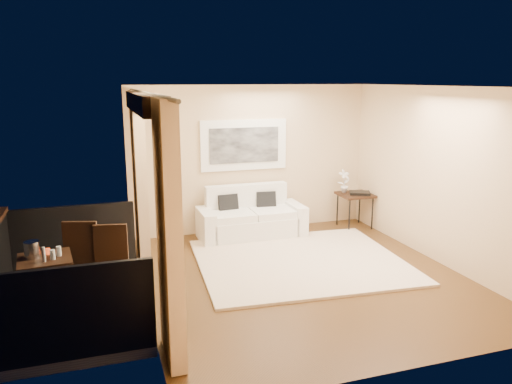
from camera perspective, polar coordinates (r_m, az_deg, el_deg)
floor at (r=7.35m, az=5.38°, el=-9.63°), size 5.00×5.00×0.00m
room_shell at (r=6.26m, az=-12.61°, el=9.95°), size 5.00×6.40×5.00m
balcony at (r=6.78m, az=-21.73°, el=-10.91°), size 1.81×2.60×1.17m
curtains at (r=6.42m, az=-11.92°, el=-0.64°), size 0.16×4.80×2.64m
artwork at (r=9.14m, az=-1.38°, el=5.39°), size 1.62×0.07×0.92m
rug at (r=7.88m, az=5.06°, el=-7.89°), size 3.31×2.93×0.04m
sofa at (r=9.05m, az=-0.66°, el=-3.08°), size 1.90×0.83×0.91m
side_table at (r=9.71m, az=11.27°, el=-0.51°), size 0.62×0.62×0.66m
tray at (r=9.66m, az=11.77°, el=-0.10°), size 0.46×0.41×0.05m
orchid at (r=9.69m, az=10.05°, el=1.22°), size 0.26×0.20×0.45m
bistro_table at (r=6.54m, az=-22.97°, el=-7.62°), size 0.67×0.67×0.71m
balcony_chair_far at (r=6.97m, az=-19.08°, el=-6.36°), size 0.55×0.55×1.02m
balcony_chair_near at (r=6.67m, az=-16.30°, el=-7.22°), size 0.50×0.51×0.99m
ice_bucket at (r=6.55m, az=-24.23°, el=-6.01°), size 0.18×0.18×0.20m
candle at (r=6.62m, az=-22.69°, el=-6.27°), size 0.06×0.06×0.07m
vase at (r=6.34m, az=-23.08°, el=-6.59°), size 0.04×0.04×0.18m
glass_a at (r=6.39m, az=-22.23°, el=-6.65°), size 0.06×0.06×0.12m
glass_b at (r=6.49m, az=-21.62°, el=-6.31°), size 0.06×0.06×0.12m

